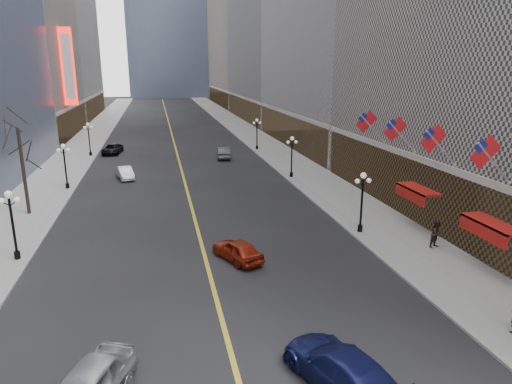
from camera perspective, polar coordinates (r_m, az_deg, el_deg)
name	(u,v)px	position (r m, az deg, el deg)	size (l,w,h in m)	color
sidewalk_east	(265,145)	(72.61, 1.14, 5.93)	(6.00, 230.00, 0.15)	gray
sidewalk_west	(79,151)	(71.60, -21.30, 4.74)	(6.00, 230.00, 0.15)	gray
lane_line	(173,139)	(80.61, -10.33, 6.58)	(0.25, 200.00, 0.02)	gold
bldg_east_c	(297,11)	(111.20, 5.17, 21.63)	(26.60, 40.60, 48.80)	gray
bldg_east_d	(257,3)	(153.37, 0.09, 22.58)	(26.60, 46.60, 62.80)	#A29786
streetlamp_east_1	(362,196)	(34.21, 13.13, -0.50)	(1.26, 0.44, 4.52)	black
streetlamp_east_2	(292,152)	(50.62, 4.50, 4.96)	(1.26, 0.44, 4.52)	black
streetlamp_east_3	(257,131)	(67.84, 0.12, 7.67)	(1.26, 0.44, 4.52)	black
streetlamp_west_1	(12,218)	(32.38, -28.22, -2.88)	(1.26, 0.44, 4.52)	black
streetlamp_west_2	(65,161)	(49.40, -22.80, 3.54)	(1.26, 0.44, 4.52)	black
streetlamp_west_3	(89,136)	(66.93, -20.17, 6.63)	(1.26, 0.44, 4.52)	black
flag_2	(488,155)	(28.50, 26.99, 4.13)	(2.87, 0.12, 2.87)	#B2B2B7
flag_3	(435,141)	(32.47, 21.51, 5.92)	(2.87, 0.12, 2.87)	#B2B2B7
flag_4	(397,131)	(36.68, 17.23, 7.28)	(2.87, 0.12, 2.87)	#B2B2B7
flag_5	(368,123)	(41.08, 13.84, 8.33)	(2.87, 0.12, 2.87)	#B2B2B7
awning_b	(490,226)	(29.99, 27.19, -3.75)	(1.40, 4.00, 0.93)	maroon
awning_c	(416,190)	(36.19, 19.33, 0.19)	(1.40, 4.00, 0.93)	maroon
theatre_marquee	(68,67)	(80.76, -22.44, 14.27)	(2.00, 0.55, 12.00)	red
tree_west_far	(19,141)	(41.54, -27.47, 5.65)	(3.60, 3.60, 7.92)	#2D231C
car_nb_mid	(125,173)	(52.56, -16.02, 2.31)	(1.40, 4.03, 1.33)	silver
car_nb_far	(112,149)	(68.30, -17.52, 5.14)	(2.30, 5.00, 1.39)	black
car_sb_near	(342,370)	(19.03, 10.69, -20.97)	(2.35, 5.79, 1.68)	#131849
car_sb_mid	(237,250)	(29.45, -2.35, -7.25)	(1.66, 4.12, 1.40)	maroon
car_sb_far	(224,153)	(62.13, -4.08, 4.93)	(1.63, 4.69, 1.54)	#44494B
ped_east_walk	(437,234)	(33.31, 21.68, -4.87)	(0.94, 0.52, 1.94)	black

